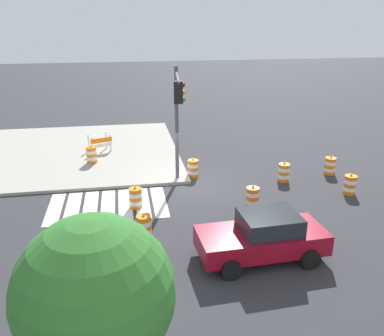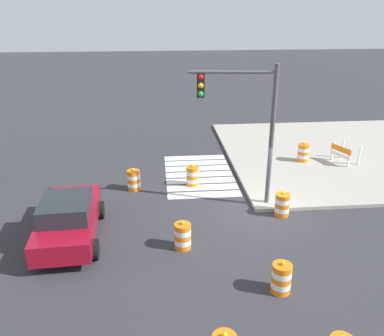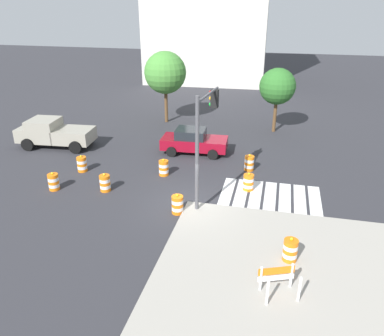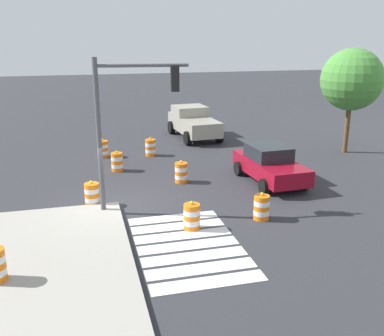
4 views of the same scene
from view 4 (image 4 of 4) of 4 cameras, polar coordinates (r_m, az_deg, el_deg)
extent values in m
plane|color=#2D2D33|center=(17.52, -9.42, -4.78)|extent=(120.00, 120.00, 0.00)
cube|color=silver|center=(16.15, -2.42, -6.44)|extent=(0.60, 3.20, 0.02)
cube|color=silver|center=(15.48, -1.83, -7.50)|extent=(0.60, 3.20, 0.02)
cube|color=silver|center=(14.81, -1.19, -8.66)|extent=(0.60, 3.20, 0.02)
cube|color=silver|center=(14.16, -0.48, -9.92)|extent=(0.60, 3.20, 0.02)
cube|color=silver|center=(13.51, 0.31, -11.31)|extent=(0.60, 3.20, 0.02)
cube|color=silver|center=(12.88, 1.18, -12.83)|extent=(0.60, 3.20, 0.02)
cube|color=silver|center=(12.26, 2.16, -14.50)|extent=(0.60, 3.20, 0.02)
cube|color=maroon|center=(20.11, 10.01, 0.08)|extent=(4.39, 2.05, 0.70)
cube|color=#1E2328|center=(20.15, 9.79, 2.05)|extent=(1.98, 1.69, 0.60)
cylinder|color=black|center=(19.55, 14.24, -1.75)|extent=(0.67, 0.27, 0.66)
cylinder|color=black|center=(18.66, 9.24, -2.34)|extent=(0.67, 0.27, 0.66)
cylinder|color=black|center=(21.78, 10.59, 0.39)|extent=(0.67, 0.27, 0.66)
cylinder|color=black|center=(20.98, 5.99, -0.04)|extent=(0.67, 0.27, 0.66)
cube|color=gray|center=(27.26, 1.14, 5.14)|extent=(2.65, 2.20, 0.90)
cube|color=gray|center=(29.15, -0.29, 6.51)|extent=(2.06, 2.15, 1.50)
cube|color=gray|center=(30.23, -0.97, 6.30)|extent=(1.55, 2.01, 0.90)
cylinder|color=black|center=(29.74, -2.66, 5.23)|extent=(0.86, 0.37, 0.84)
cylinder|color=black|center=(30.37, 1.05, 5.48)|extent=(0.86, 0.37, 0.84)
cylinder|color=black|center=(26.57, -0.56, 3.84)|extent=(0.86, 0.37, 0.84)
cylinder|color=black|center=(27.27, 3.51, 4.15)|extent=(0.86, 0.37, 0.84)
cylinder|color=orange|center=(19.94, -1.39, -1.58)|extent=(0.56, 0.56, 0.18)
cylinder|color=white|center=(19.88, -1.40, -1.09)|extent=(0.56, 0.56, 0.18)
cylinder|color=orange|center=(19.83, -1.40, -0.60)|extent=(0.56, 0.56, 0.18)
cylinder|color=white|center=(19.78, -1.40, -0.10)|extent=(0.56, 0.56, 0.18)
cylinder|color=orange|center=(19.72, -1.41, 0.40)|extent=(0.56, 0.56, 0.18)
sphere|color=yellow|center=(19.68, -1.41, 0.82)|extent=(0.12, 0.12, 0.12)
cylinder|color=orange|center=(17.69, -12.64, -4.44)|extent=(0.56, 0.56, 0.18)
cylinder|color=white|center=(17.63, -12.67, -3.90)|extent=(0.56, 0.56, 0.18)
cylinder|color=orange|center=(17.57, -12.71, -3.35)|extent=(0.56, 0.56, 0.18)
cylinder|color=white|center=(17.51, -12.75, -2.79)|extent=(0.56, 0.56, 0.18)
cylinder|color=orange|center=(17.45, -12.79, -2.24)|extent=(0.56, 0.56, 0.18)
sphere|color=yellow|center=(17.40, -12.82, -1.77)|extent=(0.12, 0.12, 0.12)
cylinder|color=orange|center=(24.49, -11.31, 1.59)|extent=(0.56, 0.56, 0.18)
cylinder|color=white|center=(24.44, -11.33, 2.00)|extent=(0.56, 0.56, 0.18)
cylinder|color=orange|center=(24.40, -11.35, 2.41)|extent=(0.56, 0.56, 0.18)
cylinder|color=white|center=(24.35, -11.38, 2.82)|extent=(0.56, 0.56, 0.18)
cylinder|color=orange|center=(24.31, -11.40, 3.23)|extent=(0.56, 0.56, 0.18)
sphere|color=yellow|center=(24.28, -11.42, 3.57)|extent=(0.12, 0.12, 0.12)
cylinder|color=orange|center=(21.88, -9.56, -0.13)|extent=(0.56, 0.56, 0.18)
cylinder|color=white|center=(21.83, -9.58, 0.32)|extent=(0.56, 0.56, 0.18)
cylinder|color=orange|center=(21.78, -9.60, 0.77)|extent=(0.56, 0.56, 0.18)
cylinder|color=white|center=(21.74, -9.62, 1.23)|extent=(0.56, 0.56, 0.18)
cylinder|color=orange|center=(21.69, -9.65, 1.68)|extent=(0.56, 0.56, 0.18)
sphere|color=yellow|center=(21.65, -9.67, 2.07)|extent=(0.12, 0.12, 0.12)
cylinder|color=orange|center=(24.43, -5.33, 1.81)|extent=(0.56, 0.56, 0.18)
cylinder|color=white|center=(24.38, -5.34, 2.22)|extent=(0.56, 0.56, 0.18)
cylinder|color=orange|center=(24.34, -5.36, 2.63)|extent=(0.56, 0.56, 0.18)
cylinder|color=white|center=(24.29, -5.37, 3.04)|extent=(0.56, 0.56, 0.18)
cylinder|color=orange|center=(24.25, -5.38, 3.45)|extent=(0.56, 0.56, 0.18)
sphere|color=yellow|center=(24.22, -5.39, 3.80)|extent=(0.12, 0.12, 0.12)
cylinder|color=orange|center=(15.26, -0.02, -7.52)|extent=(0.56, 0.56, 0.18)
cylinder|color=white|center=(15.19, -0.02, -6.90)|extent=(0.56, 0.56, 0.18)
cylinder|color=orange|center=(15.12, -0.02, -6.28)|extent=(0.56, 0.56, 0.18)
cylinder|color=white|center=(15.05, -0.02, -5.65)|extent=(0.56, 0.56, 0.18)
cylinder|color=orange|center=(14.98, -0.02, -5.01)|extent=(0.56, 0.56, 0.18)
sphere|color=yellow|center=(14.93, -0.02, -4.48)|extent=(0.12, 0.12, 0.12)
cylinder|color=orange|center=(16.23, 8.85, -6.20)|extent=(0.56, 0.56, 0.18)
cylinder|color=white|center=(16.16, 8.88, -5.61)|extent=(0.56, 0.56, 0.18)
cylinder|color=orange|center=(16.10, 8.91, -5.02)|extent=(0.56, 0.56, 0.18)
cylinder|color=white|center=(16.03, 8.94, -4.42)|extent=(0.56, 0.56, 0.18)
cylinder|color=orange|center=(15.97, 8.97, -3.82)|extent=(0.56, 0.56, 0.18)
sphere|color=yellow|center=(15.92, 8.99, -3.31)|extent=(0.12, 0.12, 0.12)
cylinder|color=#4C4C51|center=(16.07, -11.84, 3.94)|extent=(0.18, 0.18, 5.50)
cylinder|color=#4C4C51|center=(15.70, -6.41, 12.95)|extent=(0.45, 3.20, 0.12)
cube|color=black|center=(15.82, -2.22, 11.43)|extent=(0.39, 0.32, 0.90)
sphere|color=red|center=(15.99, -2.31, 12.57)|extent=(0.20, 0.20, 0.20)
sphere|color=#F2A514|center=(16.01, -2.30, 11.50)|extent=(0.20, 0.20, 0.20)
sphere|color=green|center=(16.04, -2.28, 10.43)|extent=(0.20, 0.20, 0.20)
cylinder|color=brown|center=(26.18, 19.28, 4.98)|extent=(0.27, 0.27, 2.88)
sphere|color=#478C38|center=(25.82, 19.84, 10.64)|extent=(3.33, 3.33, 3.33)
camera|label=1|loc=(23.65, 43.67, 15.68)|focal=38.26mm
camera|label=2|loc=(30.29, -5.28, 19.03)|focal=37.36mm
camera|label=3|loc=(19.64, -68.76, 15.58)|focal=35.77mm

